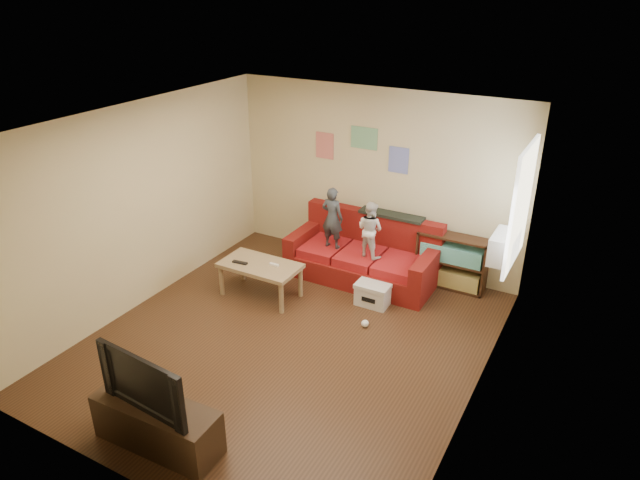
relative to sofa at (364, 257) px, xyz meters
The scene contains 17 objects.
room_shell 2.23m from the sofa, 92.95° to the right, with size 4.52×5.02×2.72m.
sofa is the anchor object (origin of this frame).
child_a 0.77m from the sofa, 158.99° to the right, with size 0.34×0.22×0.93m, color #2E3339.
child_b 0.59m from the sofa, 49.61° to the right, with size 0.40×0.31×0.82m, color silver.
coffee_table 1.59m from the sofa, 130.19° to the right, with size 1.10×0.61×0.50m.
remote 1.85m from the sofa, 133.72° to the right, with size 0.22×0.05×0.02m, color black.
game_controller 1.44m from the sofa, 125.34° to the right, with size 0.14×0.04×0.03m, color white.
bookshelf 1.25m from the sofa, 15.07° to the left, with size 1.00×0.30×0.80m.
window 2.52m from the sofa, ahead, with size 0.04×1.08×1.48m, color white.
ac_unit 2.16m from the sofa, ahead, with size 0.28×0.55×0.35m, color #B7B2A3.
artwork_left 1.79m from the sofa, 151.78° to the left, with size 0.30×0.01×0.40m, color #D87266.
artwork_center 1.74m from the sofa, 120.57° to the left, with size 0.42×0.01×0.32m, color #72B27F.
artwork_right 1.49m from the sofa, 64.07° to the left, with size 0.30×0.01×0.38m, color #727FCC.
file_box 0.81m from the sofa, 55.86° to the right, with size 0.46×0.35×0.32m.
tv_stand 4.03m from the sofa, 94.17° to the right, with size 1.27×0.42×0.48m, color #372619.
television 4.05m from the sofa, 94.17° to the right, with size 1.05×0.14×0.61m, color black.
tissue 1.40m from the sofa, 64.42° to the right, with size 0.10×0.10×0.10m, color white.
Camera 1 is at (3.16, -4.92, 4.11)m, focal length 32.00 mm.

